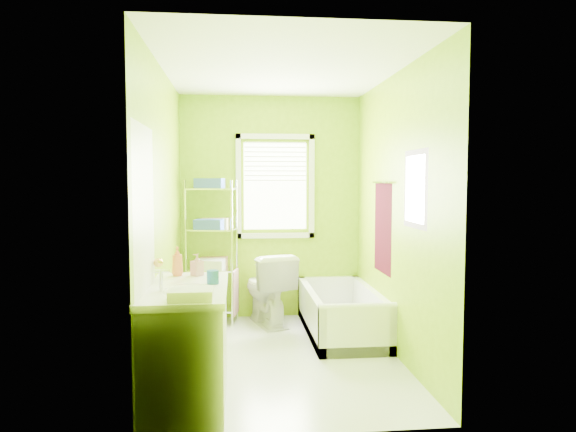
{
  "coord_description": "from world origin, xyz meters",
  "views": [
    {
      "loc": [
        -0.41,
        -4.58,
        1.62
      ],
      "look_at": [
        0.08,
        0.25,
        1.28
      ],
      "focal_mm": 32.0,
      "sensor_mm": 36.0,
      "label": 1
    }
  ],
  "objects": [
    {
      "name": "room_envelope",
      "position": [
        0.0,
        0.0,
        1.55
      ],
      "size": [
        2.14,
        2.94,
        2.62
      ],
      "color": "#7EAA08",
      "rests_on": "ground"
    },
    {
      "name": "door",
      "position": [
        -1.04,
        -1.0,
        1.0
      ],
      "size": [
        0.09,
        0.8,
        2.0
      ],
      "color": "white",
      "rests_on": "ground"
    },
    {
      "name": "toilet",
      "position": [
        -0.06,
        1.12,
        0.41
      ],
      "size": [
        0.66,
        0.89,
        0.82
      ],
      "primitive_type": "imported",
      "rotation": [
        0.0,
        0.0,
        3.42
      ],
      "color": "white",
      "rests_on": "ground"
    },
    {
      "name": "vanity",
      "position": [
        -0.77,
        -0.86,
        0.45
      ],
      "size": [
        0.58,
        1.13,
        1.09
      ],
      "color": "silver",
      "rests_on": "ground"
    },
    {
      "name": "right_wall_decor",
      "position": [
        1.04,
        -0.02,
        1.32
      ],
      "size": [
        0.04,
        1.48,
        1.17
      ],
      "color": "#3C0611",
      "rests_on": "ground"
    },
    {
      "name": "window",
      "position": [
        0.05,
        1.42,
        1.61
      ],
      "size": [
        0.92,
        0.05,
        1.22
      ],
      "color": "white",
      "rests_on": "ground"
    },
    {
      "name": "bathtub",
      "position": [
        0.69,
        0.64,
        0.16
      ],
      "size": [
        0.73,
        1.55,
        0.5
      ],
      "color": "white",
      "rests_on": "ground"
    },
    {
      "name": "ground",
      "position": [
        0.0,
        0.0,
        0.0
      ],
      "size": [
        2.9,
        2.9,
        0.0
      ],
      "primitive_type": "plane",
      "color": "silver",
      "rests_on": "ground"
    },
    {
      "name": "wire_shelf_unit",
      "position": [
        -0.67,
        1.27,
        1.0
      ],
      "size": [
        0.6,
        0.49,
        1.64
      ],
      "color": "silver",
      "rests_on": "ground"
    }
  ]
}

